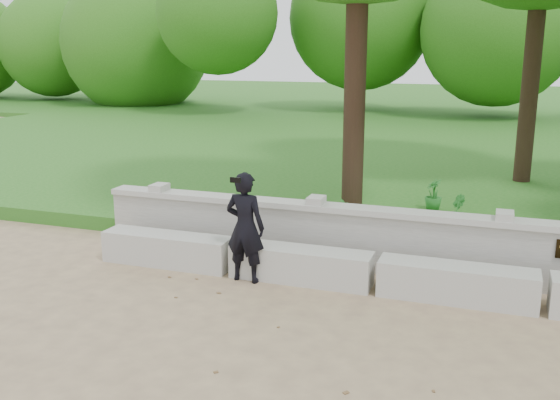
% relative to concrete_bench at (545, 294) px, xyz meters
% --- Properties ---
extents(ground, '(80.00, 80.00, 0.00)m').
position_rel_concrete_bench_xyz_m(ground, '(-0.00, -1.90, -0.22)').
color(ground, tan).
rests_on(ground, ground).
extents(lawn, '(40.00, 22.00, 0.25)m').
position_rel_concrete_bench_xyz_m(lawn, '(-0.00, 12.10, -0.10)').
color(lawn, '#206216').
rests_on(lawn, ground).
extents(concrete_bench, '(11.90, 0.45, 0.45)m').
position_rel_concrete_bench_xyz_m(concrete_bench, '(0.00, 0.00, 0.00)').
color(concrete_bench, beige).
rests_on(concrete_bench, ground).
extents(parapet_wall, '(12.50, 0.35, 0.90)m').
position_rel_concrete_bench_xyz_m(parapet_wall, '(0.00, 0.70, 0.24)').
color(parapet_wall, '#BAB7B0').
rests_on(parapet_wall, ground).
extents(man_main, '(0.56, 0.50, 1.48)m').
position_rel_concrete_bench_xyz_m(man_main, '(-3.70, -0.23, 0.52)').
color(man_main, black).
rests_on(man_main, ground).
extents(shrub_a, '(0.32, 0.36, 0.57)m').
position_rel_concrete_bench_xyz_m(shrub_a, '(-2.75, 1.40, 0.31)').
color(shrub_a, '#277327').
rests_on(shrub_a, lawn).
extents(shrub_b, '(0.27, 0.31, 0.52)m').
position_rel_concrete_bench_xyz_m(shrub_b, '(-1.19, 2.51, 0.28)').
color(shrub_b, '#277327').
rests_on(shrub_b, lawn).
extents(shrub_d, '(0.39, 0.40, 0.55)m').
position_rel_concrete_bench_xyz_m(shrub_d, '(-1.65, 3.47, 0.30)').
color(shrub_d, '#277327').
rests_on(shrub_d, lawn).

